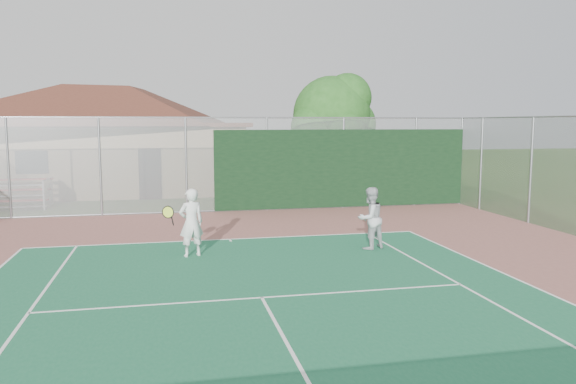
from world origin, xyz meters
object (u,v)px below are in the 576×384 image
at_px(clubhouse, 107,128).
at_px(player_white_front, 191,223).
at_px(player_grey_back, 370,219).
at_px(bleachers, 9,193).
at_px(tree, 334,118).

height_order(clubhouse, player_white_front, clubhouse).
height_order(player_white_front, player_grey_back, player_white_front).
bearing_deg(clubhouse, bleachers, -119.46).
height_order(tree, player_white_front, tree).
height_order(clubhouse, tree, clubhouse).
relative_size(clubhouse, player_white_front, 8.26).
bearing_deg(bleachers, clubhouse, 59.64).
relative_size(tree, player_grey_back, 3.29).
xyz_separation_m(clubhouse, player_white_front, (3.37, -15.31, -2.20)).
xyz_separation_m(clubhouse, tree, (9.72, -6.41, 0.47)).
distance_m(bleachers, tree, 13.27).
bearing_deg(player_grey_back, clubhouse, -85.81).
bearing_deg(player_grey_back, bleachers, -64.18).
height_order(clubhouse, bleachers, clubhouse).
bearing_deg(clubhouse, tree, -33.57).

